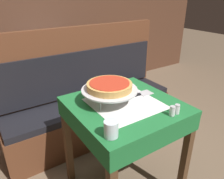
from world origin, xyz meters
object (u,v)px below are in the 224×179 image
(water_glass_near, at_px, (111,129))
(pepper_shaker, at_px, (177,109))
(deep_dish_pizza, at_px, (109,86))
(pizza_server, at_px, (137,95))
(dining_table_rear, at_px, (55,60))
(dining_table_front, at_px, (125,116))
(pizza_pan_stand, at_px, (110,90))
(salt_shaker, at_px, (172,111))
(condiment_caddy, at_px, (59,49))
(booth_bench, at_px, (90,107))

(water_glass_near, height_order, pepper_shaker, water_glass_near)
(deep_dish_pizza, xyz_separation_m, pizza_server, (0.22, -0.03, -0.12))
(dining_table_rear, relative_size, deep_dish_pizza, 2.57)
(dining_table_front, xyz_separation_m, pizza_server, (0.14, 0.04, 0.11))
(deep_dish_pizza, relative_size, pepper_shaker, 4.87)
(pizza_pan_stand, xyz_separation_m, deep_dish_pizza, (0.00, 0.00, 0.03))
(dining_table_rear, distance_m, pizza_server, 1.53)
(dining_table_front, distance_m, water_glass_near, 0.40)
(deep_dish_pizza, distance_m, salt_shaker, 0.43)
(dining_table_rear, xyz_separation_m, salt_shaker, (0.08, -1.85, 0.14))
(pizza_pan_stand, distance_m, condiment_caddy, 1.46)
(salt_shaker, height_order, pepper_shaker, same)
(pepper_shaker, xyz_separation_m, condiment_caddy, (-0.07, 1.80, 0.01))
(dining_table_front, height_order, pepper_shaker, pepper_shaker)
(pizza_server, distance_m, water_glass_near, 0.51)
(dining_table_rear, bearing_deg, condiment_caddy, -42.32)
(booth_bench, xyz_separation_m, pizza_server, (0.01, -0.74, 0.44))
(pizza_server, xyz_separation_m, salt_shaker, (0.01, -0.33, 0.03))
(dining_table_rear, distance_m, water_glass_near, 1.86)
(pizza_server, relative_size, condiment_caddy, 1.63)
(deep_dish_pizza, bearing_deg, dining_table_rear, 84.60)
(dining_table_rear, height_order, booth_bench, booth_bench)
(water_glass_near, relative_size, condiment_caddy, 0.52)
(dining_table_front, height_order, booth_bench, booth_bench)
(pizza_server, bearing_deg, salt_shaker, -88.65)
(deep_dish_pizza, xyz_separation_m, pepper_shaker, (0.27, -0.35, -0.09))
(booth_bench, distance_m, deep_dish_pizza, 0.93)
(pizza_pan_stand, xyz_separation_m, water_glass_near, (-0.20, -0.32, -0.04))
(water_glass_near, bearing_deg, dining_table_front, 42.32)
(dining_table_front, xyz_separation_m, dining_table_rear, (0.06, 1.57, -0.00))
(condiment_caddy, bearing_deg, deep_dish_pizza, -97.89)
(salt_shaker, xyz_separation_m, pepper_shaker, (0.04, -0.00, -0.00))
(pizza_pan_stand, relative_size, deep_dish_pizza, 1.25)
(dining_table_rear, bearing_deg, water_glass_near, -100.61)
(condiment_caddy, bearing_deg, pizza_server, -89.34)
(booth_bench, bearing_deg, condiment_caddy, 90.78)
(pizza_pan_stand, relative_size, water_glass_near, 4.15)
(pepper_shaker, bearing_deg, deep_dish_pizza, 126.97)
(booth_bench, height_order, pepper_shaker, booth_bench)
(deep_dish_pizza, bearing_deg, dining_table_front, -41.74)
(pizza_pan_stand, xyz_separation_m, salt_shaker, (0.22, -0.35, -0.06))
(booth_bench, bearing_deg, salt_shaker, -89.21)
(dining_table_front, distance_m, salt_shaker, 0.35)
(deep_dish_pizza, distance_m, pepper_shaker, 0.45)
(water_glass_near, distance_m, salt_shaker, 0.42)
(deep_dish_pizza, distance_m, water_glass_near, 0.39)
(dining_table_rear, distance_m, booth_bench, 0.85)
(condiment_caddy, bearing_deg, water_glass_near, -102.73)
(pizza_server, xyz_separation_m, pepper_shaker, (0.05, -0.33, 0.03))
(dining_table_rear, xyz_separation_m, pizza_server, (0.08, -1.52, 0.11))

